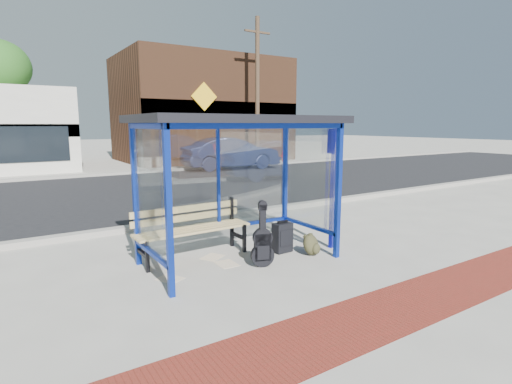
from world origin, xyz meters
TOP-DOWN VIEW (x-y plane):
  - ground at (0.00, 0.00)m, footprint 120.00×120.00m
  - brick_paver_strip at (0.00, -2.60)m, footprint 60.00×1.00m
  - curb_near at (0.00, 2.90)m, footprint 60.00×0.25m
  - street_asphalt at (0.00, 8.00)m, footprint 60.00×10.00m
  - curb_far at (0.00, 13.10)m, footprint 60.00×0.25m
  - far_sidewalk at (0.00, 15.00)m, footprint 60.00×4.00m
  - bus_shelter at (0.00, 0.07)m, footprint 3.30×1.80m
  - storefront_brown at (8.00, 18.49)m, footprint 10.00×7.08m
  - tree_right at (12.50, 22.00)m, footprint 3.60×3.60m
  - utility_pole_east at (9.00, 13.40)m, footprint 1.60×0.24m
  - bench at (-0.60, 0.62)m, footprint 2.03×0.55m
  - guitar_bag at (0.16, -0.44)m, footprint 0.39×0.23m
  - suitcase at (0.87, -0.02)m, footprint 0.35×0.24m
  - backpack at (1.21, -0.43)m, footprint 0.36×0.34m
  - sign_post at (1.81, -0.29)m, footprint 0.15×0.28m
  - newspaper_a at (-1.30, -0.14)m, footprint 0.43×0.46m
  - newspaper_b at (-0.28, -0.03)m, footprint 0.31×0.40m
  - newspaper_c at (-0.32, 0.40)m, footprint 0.47×0.44m
  - parked_car at (6.76, 12.43)m, footprint 5.06×2.14m
  - fire_hydrant at (11.14, 13.77)m, footprint 0.34×0.22m

SIDE VIEW (x-z plane):
  - ground at x=0.00m, z-range 0.00..0.00m
  - street_asphalt at x=0.00m, z-range 0.00..0.00m
  - newspaper_a at x=-1.30m, z-range 0.00..0.01m
  - newspaper_c at x=-0.32m, z-range 0.00..0.01m
  - newspaper_b at x=-0.28m, z-range 0.00..0.01m
  - far_sidewalk at x=0.00m, z-range 0.00..0.01m
  - brick_paver_strip at x=0.00m, z-range 0.00..0.01m
  - curb_near at x=0.00m, z-range 0.00..0.12m
  - curb_far at x=0.00m, z-range 0.00..0.12m
  - backpack at x=1.21m, z-range -0.01..0.37m
  - suitcase at x=0.87m, z-range -0.02..0.56m
  - guitar_bag at x=0.16m, z-range -0.14..0.89m
  - fire_hydrant at x=11.14m, z-range 0.03..0.78m
  - bench at x=-0.60m, z-range 0.06..1.01m
  - parked_car at x=6.76m, z-range 0.00..1.63m
  - sign_post at x=1.81m, z-range 0.15..2.52m
  - bus_shelter at x=0.00m, z-range 0.86..3.28m
  - storefront_brown at x=8.00m, z-range 0.00..6.40m
  - utility_pole_east at x=9.00m, z-range 0.11..8.11m
  - tree_right at x=12.50m, z-range 1.94..8.97m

